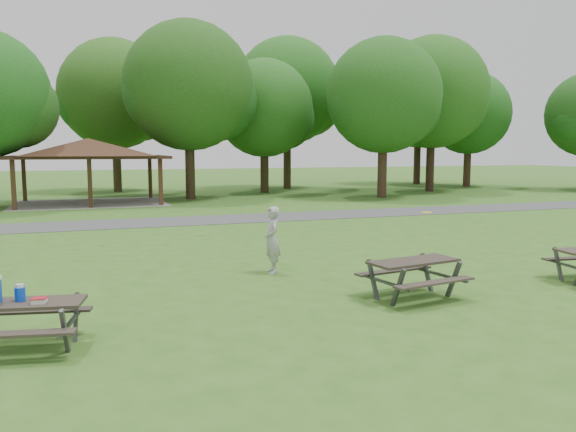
# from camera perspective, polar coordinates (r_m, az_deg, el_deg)

# --- Properties ---
(ground) EXTENTS (160.00, 160.00, 0.00)m
(ground) POSITION_cam_1_polar(r_m,az_deg,el_deg) (11.61, 2.06, -8.79)
(ground) COLOR #315F1B
(ground) RESTS_ON ground
(asphalt_path) EXTENTS (120.00, 3.20, 0.02)m
(asphalt_path) POSITION_cam_1_polar(r_m,az_deg,el_deg) (24.93, -9.99, -0.48)
(asphalt_path) COLOR #424244
(asphalt_path) RESTS_ON ground
(pavilion) EXTENTS (8.60, 7.01, 3.76)m
(pavilion) POSITION_cam_1_polar(r_m,az_deg,el_deg) (34.38, -19.62, 6.30)
(pavilion) COLOR #3C2615
(pavilion) RESTS_ON ground
(tree_row_e) EXTENTS (8.40, 8.00, 11.02)m
(tree_row_e) POSITION_cam_1_polar(r_m,az_deg,el_deg) (36.14, -9.92, 12.50)
(tree_row_e) COLOR black
(tree_row_e) RESTS_ON ground
(tree_row_f) EXTENTS (7.35, 7.00, 9.55)m
(tree_row_f) POSITION_cam_1_polar(r_m,az_deg,el_deg) (40.88, -2.33, 10.59)
(tree_row_f) COLOR black
(tree_row_f) RESTS_ON ground
(tree_row_g) EXTENTS (7.77, 7.40, 10.25)m
(tree_row_g) POSITION_cam_1_polar(r_m,az_deg,el_deg) (37.34, 9.79, 11.62)
(tree_row_g) COLOR #301E15
(tree_row_g) RESTS_ON ground
(tree_row_h) EXTENTS (8.61, 8.20, 11.37)m
(tree_row_h) POSITION_cam_1_polar(r_m,az_deg,el_deg) (43.52, 14.53, 11.72)
(tree_row_h) COLOR black
(tree_row_h) RESTS_ON ground
(tree_row_i) EXTENTS (7.14, 6.80, 9.52)m
(tree_row_i) POSITION_cam_1_polar(r_m,az_deg,el_deg) (49.76, 17.97, 9.67)
(tree_row_i) COLOR #311F15
(tree_row_i) RESTS_ON ground
(tree_deep_b) EXTENTS (8.40, 8.00, 11.13)m
(tree_deep_b) POSITION_cam_1_polar(r_m,az_deg,el_deg) (43.63, -17.07, 11.44)
(tree_deep_b) COLOR #332516
(tree_deep_b) RESTS_ON ground
(tree_deep_c) EXTENTS (8.82, 8.40, 11.90)m
(tree_deep_c) POSITION_cam_1_polar(r_m,az_deg,el_deg) (45.28, 0.03, 12.26)
(tree_deep_c) COLOR #332216
(tree_deep_c) RESTS_ON ground
(tree_deep_d) EXTENTS (8.40, 8.00, 11.27)m
(tree_deep_d) POSITION_cam_1_polar(r_m,az_deg,el_deg) (52.37, 13.20, 10.89)
(tree_deep_d) COLOR black
(tree_deep_d) RESTS_ON ground
(picnic_table_near) EXTENTS (2.06, 1.78, 1.26)m
(picnic_table_near) POSITION_cam_1_polar(r_m,az_deg,el_deg) (9.78, -26.38, -8.12)
(picnic_table_near) COLOR #2D2620
(picnic_table_near) RESTS_ON ground
(picnic_table_middle) EXTENTS (2.16, 1.84, 0.84)m
(picnic_table_middle) POSITION_cam_1_polar(r_m,az_deg,el_deg) (12.10, 12.63, -5.30)
(picnic_table_middle) COLOR #2B251F
(picnic_table_middle) RESTS_ON ground
(frisbee_in_flight) EXTENTS (0.30, 0.30, 0.02)m
(frisbee_in_flight) POSITION_cam_1_polar(r_m,az_deg,el_deg) (14.65, 13.89, 0.34)
(frisbee_in_flight) COLOR yellow
(frisbee_in_flight) RESTS_ON ground
(frisbee_thrower) EXTENTS (0.46, 0.65, 1.69)m
(frisbee_thrower) POSITION_cam_1_polar(r_m,az_deg,el_deg) (14.15, -1.62, -2.45)
(frisbee_thrower) COLOR #A1A1A3
(frisbee_thrower) RESTS_ON ground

